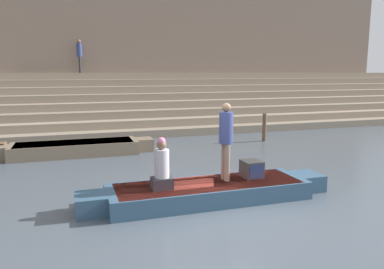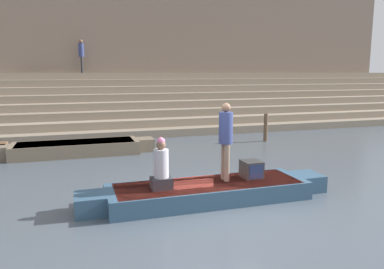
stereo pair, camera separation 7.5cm
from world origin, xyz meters
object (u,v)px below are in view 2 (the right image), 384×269
at_px(person_rowing, 161,168).
at_px(person_on_steps, 81,53).
at_px(person_standing, 226,136).
at_px(rowboat_main, 208,191).
at_px(tv_set, 252,169).
at_px(mooring_post, 266,127).
at_px(moored_boat_shore, 76,148).

xyz_separation_m(person_rowing, person_on_steps, (-1.12, 13.99, 2.96)).
bearing_deg(person_standing, rowboat_main, -153.62).
bearing_deg(person_on_steps, tv_set, -174.57).
relative_size(tv_set, mooring_post, 0.43).
distance_m(person_standing, tv_set, 1.05).
bearing_deg(person_on_steps, person_rowing, 176.55).
distance_m(rowboat_main, mooring_post, 7.68).
distance_m(tv_set, moored_boat_shore, 6.81).
xyz_separation_m(rowboat_main, person_standing, (0.45, 0.12, 1.20)).
distance_m(person_rowing, moored_boat_shore, 6.07).
distance_m(person_standing, person_on_steps, 14.25).
bearing_deg(mooring_post, person_on_steps, 131.34).
distance_m(tv_set, mooring_post, 6.95).
relative_size(rowboat_main, person_standing, 3.25).
distance_m(rowboat_main, person_rowing, 1.26).
height_order(person_rowing, moored_boat_shore, person_rowing).
xyz_separation_m(tv_set, person_on_steps, (-3.30, 13.80, 3.22)).
bearing_deg(tv_set, person_rowing, -176.97).
bearing_deg(mooring_post, rowboat_main, -127.99).
bearing_deg(person_on_steps, moored_boat_shore, 168.25).
relative_size(person_standing, person_on_steps, 0.99).
distance_m(person_rowing, mooring_post, 8.45).
relative_size(person_rowing, person_on_steps, 0.62).
bearing_deg(rowboat_main, person_rowing, -173.79).
height_order(moored_boat_shore, person_on_steps, person_on_steps).
relative_size(person_standing, mooring_post, 1.52).
relative_size(rowboat_main, moored_boat_shore, 1.06).
relative_size(rowboat_main, person_rowing, 5.17).
xyz_separation_m(person_standing, person_rowing, (-1.53, -0.20, -0.57)).
bearing_deg(person_rowing, mooring_post, 34.41).
bearing_deg(person_standing, person_rowing, -161.03).
bearing_deg(person_standing, tv_set, 10.67).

